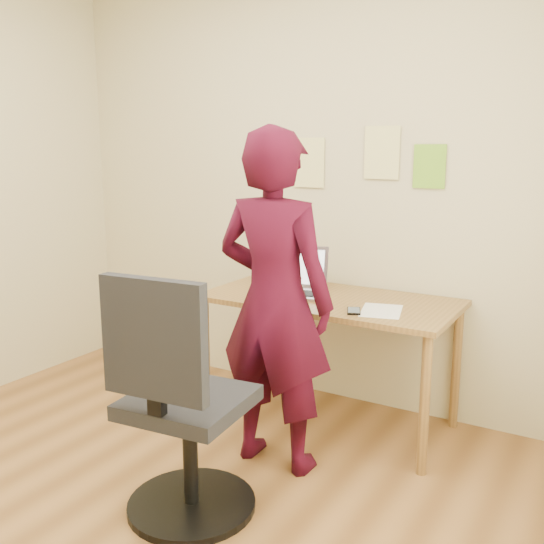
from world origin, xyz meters
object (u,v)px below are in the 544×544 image
Objects in this scene: phone at (354,311)px; desk at (329,312)px; office_chair at (180,416)px; person at (274,302)px; laptop at (294,284)px.

desk is at bearing 114.84° from phone.
office_chair is 0.72m from person.
phone is at bearing -41.68° from desk.
person is at bearing -85.39° from laptop.
person reaches higher than office_chair.
desk is 9.54× the size of phone.
person reaches higher than laptop.
laptop is at bearing 89.28° from office_chair.
desk is 0.27m from laptop.
phone is (0.46, -0.20, -0.05)m from laptop.
laptop is at bearing -178.63° from desk.
office_chair reaches higher than laptop.
person is (0.10, 0.61, 0.37)m from office_chair.
laptop is 1.21m from office_chair.
office_chair is (0.10, -1.16, -0.33)m from laptop.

